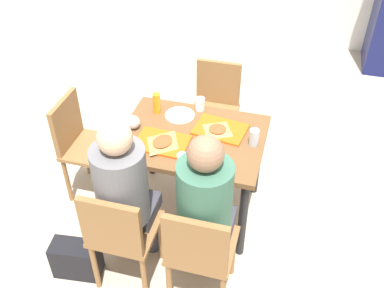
# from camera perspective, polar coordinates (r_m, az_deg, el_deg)

# --- Properties ---
(ground_plane) EXTENTS (10.00, 10.00, 0.02)m
(ground_plane) POSITION_cam_1_polar(r_m,az_deg,el_deg) (3.65, 0.00, -8.22)
(ground_plane) COLOR #B7A893
(main_table) EXTENTS (1.01, 0.77, 0.74)m
(main_table) POSITION_cam_1_polar(r_m,az_deg,el_deg) (3.21, 0.00, -0.49)
(main_table) COLOR brown
(main_table) RESTS_ON ground_plane
(chair_near_left) EXTENTS (0.40, 0.40, 0.86)m
(chair_near_left) POSITION_cam_1_polar(r_m,az_deg,el_deg) (2.85, -9.17, -11.05)
(chair_near_left) COLOR olive
(chair_near_left) RESTS_ON ground_plane
(chair_near_right) EXTENTS (0.40, 0.40, 0.86)m
(chair_near_right) POSITION_cam_1_polar(r_m,az_deg,el_deg) (2.73, 0.93, -13.32)
(chair_near_right) COLOR olive
(chair_near_right) RESTS_ON ground_plane
(chair_far_side) EXTENTS (0.40, 0.40, 0.86)m
(chair_far_side) POSITION_cam_1_polar(r_m,az_deg,el_deg) (3.88, 2.98, 5.15)
(chair_far_side) COLOR olive
(chair_far_side) RESTS_ON ground_plane
(chair_left_end) EXTENTS (0.40, 0.40, 0.86)m
(chair_left_end) POSITION_cam_1_polar(r_m,az_deg,el_deg) (3.57, -13.91, 0.44)
(chair_left_end) COLOR olive
(chair_left_end) RESTS_ON ground_plane
(person_in_red) EXTENTS (0.32, 0.42, 1.27)m
(person_in_red) POSITION_cam_1_polar(r_m,az_deg,el_deg) (2.76, -8.58, -5.62)
(person_in_red) COLOR #383842
(person_in_red) RESTS_ON ground_plane
(person_in_brown_jacket) EXTENTS (0.32, 0.42, 1.27)m
(person_in_brown_jacket) POSITION_cam_1_polar(r_m,az_deg,el_deg) (2.63, 1.75, -7.71)
(person_in_brown_jacket) COLOR #383842
(person_in_brown_jacket) RESTS_ON ground_plane
(tray_red_near) EXTENTS (0.37, 0.27, 0.02)m
(tray_red_near) POSITION_cam_1_polar(r_m,az_deg,el_deg) (3.08, -3.84, 0.19)
(tray_red_near) COLOR #D85914
(tray_red_near) RESTS_ON main_table
(tray_red_far) EXTENTS (0.39, 0.31, 0.02)m
(tray_red_far) POSITION_cam_1_polar(r_m,az_deg,el_deg) (3.20, 3.61, 1.88)
(tray_red_far) COLOR #D85914
(tray_red_far) RESTS_ON main_table
(paper_plate_center) EXTENTS (0.22, 0.22, 0.01)m
(paper_plate_center) POSITION_cam_1_polar(r_m,az_deg,el_deg) (3.34, -1.57, 3.69)
(paper_plate_center) COLOR white
(paper_plate_center) RESTS_ON main_table
(paper_plate_near_edge) EXTENTS (0.22, 0.22, 0.01)m
(paper_plate_near_edge) POSITION_cam_1_polar(r_m,az_deg,el_deg) (2.95, 1.77, -1.83)
(paper_plate_near_edge) COLOR white
(paper_plate_near_edge) RESTS_ON main_table
(pizza_slice_a) EXTENTS (0.23, 0.26, 0.02)m
(pizza_slice_a) POSITION_cam_1_polar(r_m,az_deg,el_deg) (3.06, -3.76, 0.26)
(pizza_slice_a) COLOR #C68C47
(pizza_slice_a) RESTS_ON tray_red_near
(pizza_slice_b) EXTENTS (0.22, 0.22, 0.02)m
(pizza_slice_b) POSITION_cam_1_polar(r_m,az_deg,el_deg) (3.17, 3.27, 1.86)
(pizza_slice_b) COLOR tan
(pizza_slice_b) RESTS_ON tray_red_far
(plastic_cup_a) EXTENTS (0.07, 0.07, 0.10)m
(plastic_cup_a) POSITION_cam_1_polar(r_m,az_deg,el_deg) (3.38, 1.05, 5.10)
(plastic_cup_a) COLOR white
(plastic_cup_a) RESTS_ON main_table
(plastic_cup_b) EXTENTS (0.07, 0.07, 0.10)m
(plastic_cup_b) POSITION_cam_1_polar(r_m,az_deg,el_deg) (2.86, -1.23, -2.16)
(plastic_cup_b) COLOR white
(plastic_cup_b) RESTS_ON main_table
(soda_can) EXTENTS (0.07, 0.07, 0.12)m
(soda_can) POSITION_cam_1_polar(r_m,az_deg,el_deg) (3.06, 7.90, 0.85)
(soda_can) COLOR #B7BCC6
(soda_can) RESTS_ON main_table
(condiment_bottle) EXTENTS (0.06, 0.06, 0.16)m
(condiment_bottle) POSITION_cam_1_polar(r_m,az_deg,el_deg) (3.34, -4.52, 5.20)
(condiment_bottle) COLOR orange
(condiment_bottle) RESTS_ON main_table
(foil_bundle) EXTENTS (0.10, 0.10, 0.10)m
(foil_bundle) POSITION_cam_1_polar(r_m,az_deg,el_deg) (3.22, -7.52, 2.77)
(foil_bundle) COLOR silver
(foil_bundle) RESTS_ON main_table
(handbag) EXTENTS (0.34, 0.20, 0.28)m
(handbag) POSITION_cam_1_polar(r_m,az_deg,el_deg) (3.25, -14.47, -13.97)
(handbag) COLOR black
(handbag) RESTS_ON ground_plane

